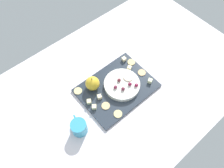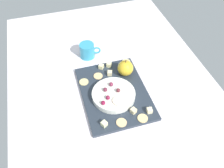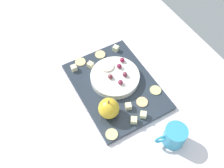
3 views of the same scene
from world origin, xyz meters
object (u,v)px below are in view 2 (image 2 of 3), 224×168
Objects in this scene: apple_whole at (125,68)px; grape_1 at (103,103)px; serving_dish at (114,95)px; cheese_cube_0 at (109,65)px; platter at (114,93)px; cheese_cube_1 at (133,111)px; grape_3 at (118,90)px; cheese_cube_3 at (109,73)px; cracker_2 at (98,76)px; cracker_1 at (84,82)px; cracker_4 at (126,62)px; cheese_cube_4 at (101,67)px; cup at (87,51)px; grape_4 at (105,89)px; grape_2 at (111,84)px; cracker_0 at (143,118)px; grape_0 at (108,98)px; apple_slice_0 at (119,101)px; cracker_3 at (121,123)px.

apple_whole reaches higher than grape_1.
serving_dish is 8.90× the size of cheese_cube_0.
platter is 13.50cm from cheese_cube_1.
cheese_cube_0 is at bearing 158.54° from grape_1.
cheese_cube_3 is at bearing -179.00° from grape_3.
cracker_2 is at bearing -98.57° from apple_whole.
serving_dish reaches higher than cracker_1.
cheese_cube_4 is at bearing -87.38° from cracker_4.
cheese_cube_1 is 41.67cm from cup.
cracker_2 is (-0.54, -5.27, -0.84)cm from cheese_cube_3.
cheese_cube_0 is 1.00× the size of cheese_cube_3.
platter is 16.40cm from cheese_cube_0.
apple_whole is (-11.79, 9.18, 2.37)cm from serving_dish.
cracker_4 is at bearing 137.38° from grape_4.
serving_dish reaches higher than cheese_cube_1.
apple_whole is 3.72× the size of grape_2.
grape_4 is at bearing -146.59° from cracker_0.
grape_4 is at bearing 158.88° from grape_1.
grape_0 reaches higher than cracker_0.
cheese_cube_3 is (-10.57, 0.82, 1.72)cm from platter.
cracker_0 is 20.16cm from grape_2.
cracker_4 is at bearing 107.68° from cracker_1.
cup is at bearing -169.64° from grape_2.
grape_1 is 6.51cm from apple_slice_0.
serving_dish is 13.28cm from cheese_cube_3.
apple_whole is 1.40× the size of apple_slice_0.
platter is 4.48cm from grape_2.
apple_whole is 3.49× the size of cheese_cube_4.
cracker_1 is (6.66, -9.93, -0.84)cm from cheese_cube_4.
cheese_cube_4 is at bearing 150.03° from cracker_2.
grape_2 is at bearing -160.30° from cheese_cube_1.
cup is (-17.19, -6.47, 1.36)cm from cheese_cube_3.
cracker_3 is at bearing 20.76° from cracker_1.
serving_dish is 4.51cm from grape_0.
apple_whole reaches higher than cracker_3.
cheese_cube_1 is 1.06× the size of grape_4.
grape_1 reaches higher than cheese_cube_4.
cracker_1 is (1.24, -12.39, -0.84)cm from cheese_cube_3.
cracker_4 is (-0.59, 12.81, -0.84)cm from cheese_cube_4.
cracker_0 is 2.14× the size of grape_1.
grape_1 is (-5.68, -11.10, 2.27)cm from cheese_cube_1.
cracker_3 is at bearing -12.09° from grape_3.
apple_whole is at bearing 138.80° from grape_0.
apple_whole reaches higher than cheese_cube_0.
cheese_cube_0 is 1.06× the size of grape_1.
cheese_cube_3 is 26.88cm from cracker_3.
serving_dish is 4.43× the size of cracker_1.
grape_2 reaches higher than cracker_3.
serving_dish is at bearing 50.71° from grape_4.
cheese_cube_1 is (21.91, -3.85, -2.59)cm from apple_whole.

